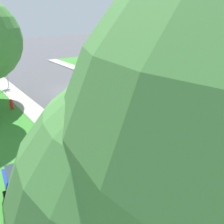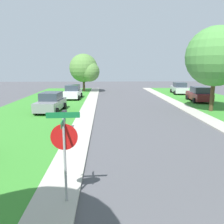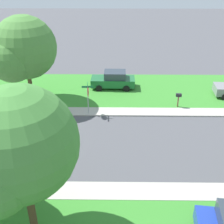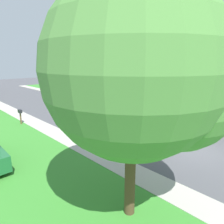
% 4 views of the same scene
% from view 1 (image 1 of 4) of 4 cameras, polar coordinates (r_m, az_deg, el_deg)
% --- Properties ---
extents(ground_plane, '(120.00, 120.00, 0.00)m').
position_cam_1_polar(ground_plane, '(22.04, -9.23, 5.15)').
color(ground_plane, '#4C4C51').
extents(sidewalk_east, '(1.40, 56.00, 0.10)m').
position_cam_1_polar(sidewalk_east, '(10.47, -1.25, -14.95)').
color(sidewalk_east, '#ADA89E').
rests_on(sidewalk_east, ground).
extents(stop_sign_near_corner, '(0.91, 0.91, 2.77)m').
position_cam_1_polar(stop_sign_near_corner, '(24.26, -24.13, 9.66)').
color(stop_sign_near_corner, '#9E9EA3').
rests_on(stop_sign_near_corner, ground).
extents(stop_sign_far_corner, '(0.92, 0.92, 2.77)m').
position_cam_1_polar(stop_sign_far_corner, '(20.31, 7.75, 9.28)').
color(stop_sign_far_corner, '#9E9EA3').
rests_on(stop_sign_far_corner, ground).
extents(car_green_driveway_right, '(2.09, 4.33, 1.76)m').
position_cam_1_polar(car_green_driveway_right, '(23.48, 20.97, 7.23)').
color(car_green_driveway_right, '#1E6033').
rests_on(car_green_driveway_right, ground).
extents(car_blue_kerbside_mid, '(2.40, 4.48, 1.76)m').
position_cam_1_polar(car_blue_kerbside_mid, '(8.43, -16.77, -19.70)').
color(car_blue_kerbside_mid, '#1E389E').
rests_on(car_blue_kerbside_mid, ground).
extents(tree_across_right, '(5.75, 5.34, 7.64)m').
position_cam_1_polar(tree_across_right, '(25.51, 2.77, 18.67)').
color(tree_across_right, '#4C3823').
rests_on(tree_across_right, ground).
extents(fire_hydrant, '(0.38, 0.22, 0.83)m').
position_cam_1_polar(fire_hydrant, '(18.47, -22.96, 1.67)').
color(fire_hydrant, red).
rests_on(fire_hydrant, ground).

